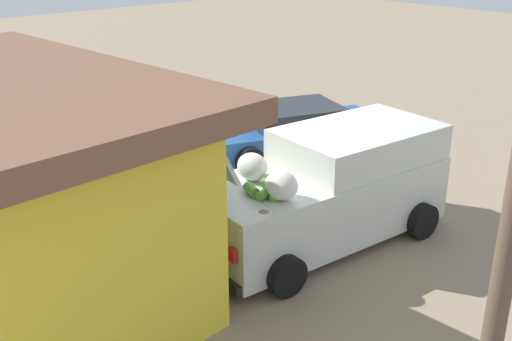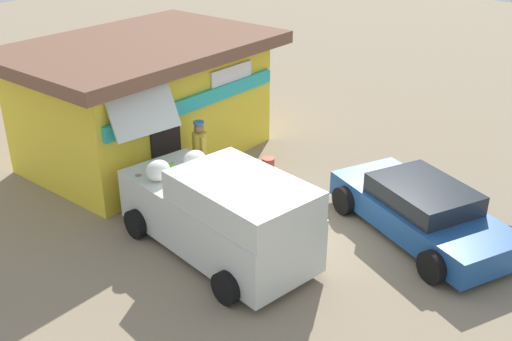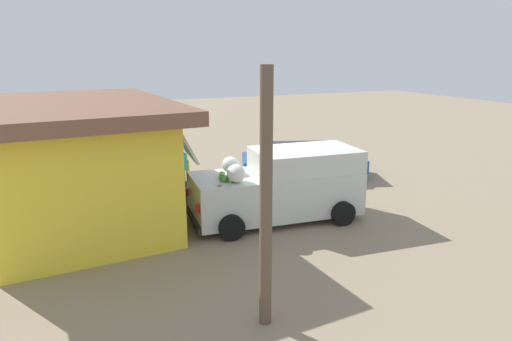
% 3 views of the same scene
% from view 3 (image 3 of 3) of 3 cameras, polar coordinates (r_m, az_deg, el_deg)
% --- Properties ---
extents(ground_plane, '(60.00, 60.00, 0.00)m').
position_cam_3_polar(ground_plane, '(13.26, 3.16, -4.20)').
color(ground_plane, gray).
extents(storefront_bar, '(7.04, 5.08, 3.14)m').
position_cam_3_polar(storefront_bar, '(12.36, -21.78, 1.17)').
color(storefront_bar, yellow).
rests_on(storefront_bar, ground_plane).
extents(delivery_van, '(2.45, 5.04, 2.90)m').
position_cam_3_polar(delivery_van, '(11.84, 3.20, -1.84)').
color(delivery_van, silver).
rests_on(delivery_van, ground_plane).
extents(parked_sedan, '(3.20, 4.59, 1.16)m').
position_cam_3_polar(parked_sedan, '(15.98, 5.96, 1.15)').
color(parked_sedan, '#1E4C8C').
rests_on(parked_sedan, ground_plane).
extents(vendor_standing, '(0.45, 0.53, 1.76)m').
position_cam_3_polar(vendor_standing, '(12.47, -9.72, -0.76)').
color(vendor_standing, navy).
rests_on(vendor_standing, ground_plane).
extents(customer_bending, '(0.81, 0.65, 1.30)m').
position_cam_3_polar(customer_bending, '(11.00, -5.72, -3.81)').
color(customer_bending, '#726047').
rests_on(customer_bending, ground_plane).
extents(unloaded_banana_pile, '(0.81, 0.77, 0.50)m').
position_cam_3_polar(unloaded_banana_pile, '(11.34, -11.95, -6.63)').
color(unloaded_banana_pile, silver).
rests_on(unloaded_banana_pile, ground_plane).
extents(paint_bucket, '(0.33, 0.33, 0.31)m').
position_cam_3_polar(paint_bucket, '(14.62, -9.84, -1.93)').
color(paint_bucket, '#BF3F33').
rests_on(paint_bucket, ground_plane).
extents(utility_pole, '(0.20, 0.20, 4.16)m').
position_cam_3_polar(utility_pole, '(6.91, 1.27, -4.14)').
color(utility_pole, brown).
rests_on(utility_pole, ground_plane).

